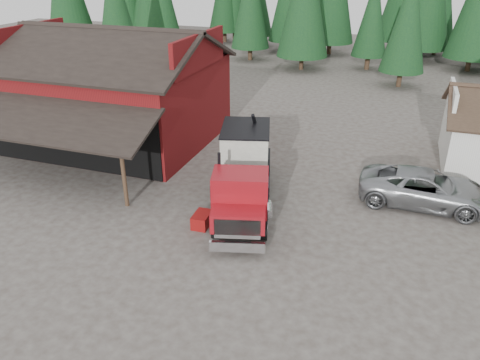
% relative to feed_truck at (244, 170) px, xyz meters
% --- Properties ---
extents(ground, '(120.00, 120.00, 0.00)m').
position_rel_feed_truck_xyz_m(ground, '(0.26, -4.03, -1.87)').
color(ground, '#443C35').
rests_on(ground, ground).
extents(red_barn, '(12.80, 13.63, 7.18)m').
position_rel_feed_truck_xyz_m(red_barn, '(-10.74, 5.87, 0.82)').
color(red_barn, maroon).
rests_on(red_barn, ground).
extents(conifer_backdrop, '(76.00, 16.00, 16.00)m').
position_rel_feed_truck_xyz_m(conifer_backdrop, '(0.26, 37.97, -1.87)').
color(conifer_backdrop, '#10311B').
rests_on(conifer_backdrop, ground).
extents(near_pine_a, '(4.40, 4.40, 11.40)m').
position_rel_feed_truck_xyz_m(near_pine_a, '(-21.74, 23.97, 4.52)').
color(near_pine_a, '#382619').
rests_on(near_pine_a, ground).
extents(near_pine_b, '(3.96, 3.96, 10.40)m').
position_rel_feed_truck_xyz_m(near_pine_b, '(6.26, 25.97, 4.02)').
color(near_pine_b, '#382619').
rests_on(near_pine_b, ground).
extents(feed_truck, '(4.61, 9.17, 4.00)m').
position_rel_feed_truck_xyz_m(feed_truck, '(0.00, 0.00, 0.00)').
color(feed_truck, black).
rests_on(feed_truck, ground).
extents(silver_car, '(6.28, 2.99, 1.73)m').
position_rel_feed_truck_xyz_m(silver_car, '(8.26, 2.91, -1.00)').
color(silver_car, '#94979B').
rests_on(silver_car, ground).
extents(equip_box, '(0.75, 1.13, 0.60)m').
position_rel_feed_truck_xyz_m(equip_box, '(-1.16, -2.44, -1.57)').
color(equip_box, maroon).
rests_on(equip_box, ground).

